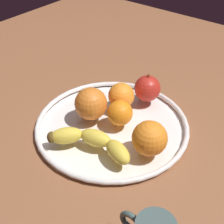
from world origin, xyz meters
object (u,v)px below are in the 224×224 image
(banana, at_px, (91,141))
(orange_back_left, at_px, (120,113))
(apple, at_px, (147,88))
(fruit_bowl, at_px, (112,125))
(orange_back_right, at_px, (150,138))
(orange_front_left, at_px, (121,96))
(orange_front_right, at_px, (91,104))

(banana, height_order, orange_back_left, orange_back_left)
(apple, height_order, orange_back_left, apple)
(fruit_bowl, distance_m, orange_back_left, 0.04)
(banana, bearing_deg, orange_back_right, -160.72)
(orange_back_left, bearing_deg, orange_front_left, -55.55)
(apple, distance_m, orange_front_left, 0.08)
(apple, xyz_separation_m, orange_front_right, (0.07, 0.15, 0.01))
(fruit_bowl, height_order, apple, apple)
(orange_back_left, bearing_deg, fruit_bowl, 25.89)
(fruit_bowl, bearing_deg, orange_back_left, -154.11)
(orange_front_right, bearing_deg, orange_front_left, -111.90)
(banana, distance_m, orange_back_right, 0.13)
(orange_front_left, bearing_deg, orange_back_right, 147.19)
(orange_back_left, xyz_separation_m, orange_front_left, (0.04, -0.05, 0.00))
(apple, bearing_deg, orange_front_right, 65.74)
(fruit_bowl, xyz_separation_m, orange_front_right, (0.05, 0.02, 0.05))
(apple, bearing_deg, orange_front_left, 63.07)
(orange_front_left, bearing_deg, fruit_bowl, 107.93)
(apple, height_order, orange_front_left, apple)
(apple, relative_size, orange_back_left, 1.26)
(orange_front_right, xyz_separation_m, orange_front_left, (-0.03, -0.08, -0.01))
(orange_front_right, bearing_deg, banana, 131.03)
(banana, bearing_deg, apple, -102.61)
(fruit_bowl, bearing_deg, apple, -95.95)
(orange_front_right, height_order, orange_back_right, orange_front_right)
(orange_back_left, bearing_deg, orange_front_right, 18.92)
(fruit_bowl, relative_size, orange_back_left, 6.10)
(orange_back_left, height_order, orange_back_right, orange_back_right)
(apple, bearing_deg, fruit_bowl, 84.05)
(orange_back_right, height_order, orange_front_left, orange_back_right)
(banana, bearing_deg, fruit_bowl, -92.81)
(fruit_bowl, xyz_separation_m, apple, (-0.01, -0.13, 0.04))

